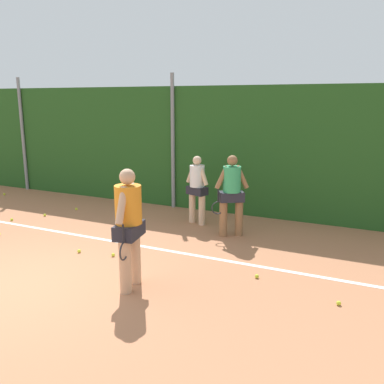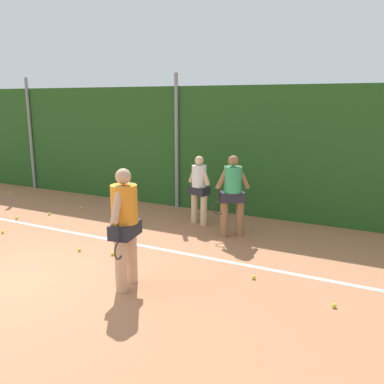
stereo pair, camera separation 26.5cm
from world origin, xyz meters
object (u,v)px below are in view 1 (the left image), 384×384
object	(u,v)px
player_backcourt_far	(197,186)
tennis_ball_0	(45,215)
player_foreground_near	(129,223)
tennis_ball_2	(257,276)
tennis_ball_11	(79,251)
tennis_ball_8	(4,194)
tennis_ball_7	(113,255)
tennis_ball_4	(339,303)
player_midcourt	(232,191)
tennis_ball_6	(126,218)
tennis_ball_9	(12,219)
tennis_ball_10	(76,209)

from	to	relation	value
player_backcourt_far	tennis_ball_0	xyz separation A→B (m)	(-3.71, -1.08, -0.87)
player_foreground_near	tennis_ball_2	xyz separation A→B (m)	(1.68, 1.16, -1.02)
player_backcourt_far	tennis_ball_11	xyz separation A→B (m)	(-1.24, -2.72, -0.87)
player_backcourt_far	tennis_ball_8	size ratio (longest dim) A/B	24.31
tennis_ball_7	tennis_ball_8	xyz separation A→B (m)	(-6.03, 2.76, 0.00)
tennis_ball_2	tennis_ball_7	size ratio (longest dim) A/B	1.00
tennis_ball_4	tennis_ball_11	size ratio (longest dim) A/B	1.00
player_backcourt_far	tennis_ball_11	bearing A→B (deg)	84.23
player_midcourt	player_backcourt_far	distance (m)	1.16
tennis_ball_6	tennis_ball_11	size ratio (longest dim) A/B	1.00
tennis_ball_4	tennis_ball_9	xyz separation A→B (m)	(-7.63, 1.06, 0.00)
tennis_ball_0	tennis_ball_10	xyz separation A→B (m)	(0.33, 0.80, 0.00)
player_foreground_near	tennis_ball_10	xyz separation A→B (m)	(-3.87, 3.27, -1.02)
tennis_ball_6	tennis_ball_11	bearing A→B (deg)	-78.21
tennis_ball_10	tennis_ball_2	bearing A→B (deg)	-20.75
tennis_ball_4	tennis_ball_6	world-z (taller)	same
player_midcourt	tennis_ball_0	xyz separation A→B (m)	(-4.74, -0.56, -0.94)
tennis_ball_10	tennis_ball_11	world-z (taller)	same
player_foreground_near	tennis_ball_4	bearing A→B (deg)	94.54
player_backcourt_far	tennis_ball_6	xyz separation A→B (m)	(-1.72, -0.44, -0.87)
tennis_ball_0	player_backcourt_far	bearing A→B (deg)	16.25
player_foreground_near	tennis_ball_8	xyz separation A→B (m)	(-7.05, 3.71, -1.02)
tennis_ball_4	player_midcourt	bearing A→B (deg)	137.37
tennis_ball_9	tennis_ball_10	size ratio (longest dim) A/B	1.00
tennis_ball_8	tennis_ball_10	distance (m)	3.21
tennis_ball_2	tennis_ball_7	world-z (taller)	same
tennis_ball_4	tennis_ball_8	size ratio (longest dim) A/B	1.00
player_midcourt	tennis_ball_4	xyz separation A→B (m)	(2.46, -2.26, -0.94)
tennis_ball_2	tennis_ball_8	world-z (taller)	same
player_foreground_near	tennis_ball_11	world-z (taller)	player_foreground_near
player_midcourt	tennis_ball_9	xyz separation A→B (m)	(-5.17, -1.20, -0.94)
tennis_ball_4	tennis_ball_7	world-z (taller)	same
tennis_ball_2	tennis_ball_4	xyz separation A→B (m)	(1.32, -0.39, 0.00)
tennis_ball_4	player_backcourt_far	bearing A→B (deg)	141.45
tennis_ball_8	tennis_ball_9	bearing A→B (deg)	-37.86
player_midcourt	tennis_ball_10	bearing A→B (deg)	-34.96
player_foreground_near	tennis_ball_0	bearing A→B (deg)	-130.30
player_midcourt	tennis_ball_10	size ratio (longest dim) A/B	26.39
player_midcourt	tennis_ball_8	xyz separation A→B (m)	(-7.60, 0.68, -0.94)
tennis_ball_0	tennis_ball_11	xyz separation A→B (m)	(2.47, -1.63, 0.00)
player_midcourt	tennis_ball_0	size ratio (longest dim) A/B	26.39
tennis_ball_4	tennis_ball_6	size ratio (longest dim) A/B	1.00
player_foreground_near	tennis_ball_7	bearing A→B (deg)	-142.79
tennis_ball_6	tennis_ball_7	size ratio (longest dim) A/B	1.00
tennis_ball_8	player_foreground_near	bearing A→B (deg)	-27.78
player_midcourt	player_backcourt_far	world-z (taller)	player_midcourt
tennis_ball_6	tennis_ball_7	distance (m)	2.46
tennis_ball_6	tennis_ball_10	world-z (taller)	same
player_foreground_near	tennis_ball_8	size ratio (longest dim) A/B	28.41
tennis_ball_6	tennis_ball_11	xyz separation A→B (m)	(0.48, -2.28, 0.00)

